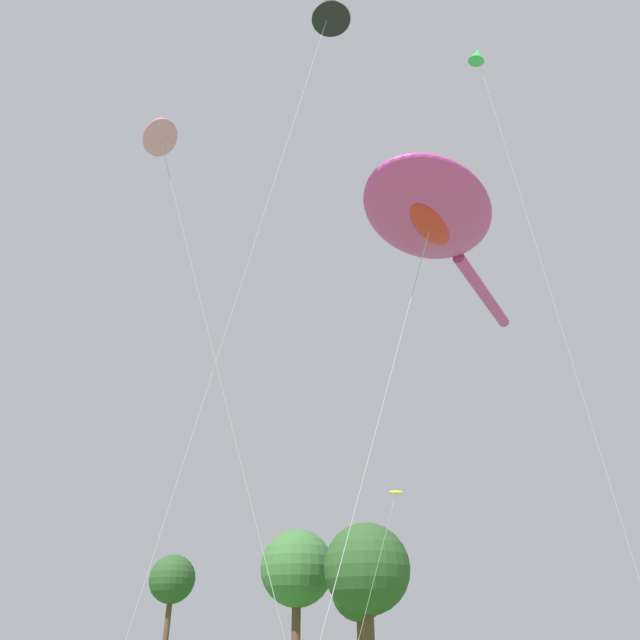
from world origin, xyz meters
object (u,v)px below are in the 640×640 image
(tree_shrub_far, at_px, (172,580))
(tree_oak_right, at_px, (359,592))
(small_kite_triangle_green, at_px, (330,9))
(small_kite_diamond_red, at_px, (395,498))
(big_show_kite, at_px, (431,216))
(tree_pine_center, at_px, (297,568))
(small_kite_tiny_distant, at_px, (161,141))
(small_kite_bird_shape, at_px, (480,64))
(tree_broad_distant, at_px, (367,568))

(tree_shrub_far, xyz_separation_m, tree_oak_right, (23.45, 3.30, -0.32))
(small_kite_triangle_green, bearing_deg, small_kite_diamond_red, 156.33)
(big_show_kite, bearing_deg, tree_pine_center, -140.89)
(small_kite_tiny_distant, relative_size, small_kite_diamond_red, 1.51)
(small_kite_tiny_distant, height_order, small_kite_triangle_green, small_kite_triangle_green)
(big_show_kite, distance_m, tree_shrub_far, 55.25)
(tree_pine_center, bearing_deg, big_show_kite, -104.84)
(small_kite_diamond_red, bearing_deg, small_kite_tiny_distant, -121.27)
(big_show_kite, distance_m, small_kite_diamond_red, 12.68)
(big_show_kite, relative_size, tree_oak_right, 1.45)
(tree_shrub_far, bearing_deg, small_kite_tiny_distant, -100.80)
(small_kite_bird_shape, xyz_separation_m, tree_shrub_far, (1.97, 58.80, -10.30))
(big_show_kite, bearing_deg, small_kite_diamond_red, -145.07)
(small_kite_diamond_red, bearing_deg, small_kite_triangle_green, -110.80)
(small_kite_diamond_red, bearing_deg, tree_shrub_far, 105.45)
(tree_broad_distant, bearing_deg, small_kite_diamond_red, -114.07)
(small_kite_tiny_distant, distance_m, small_kite_triangle_green, 9.56)
(big_show_kite, xyz_separation_m, tree_shrub_far, (1.56, 54.74, -7.32))
(small_kite_tiny_distant, distance_m, tree_oak_right, 70.67)
(tree_shrub_far, bearing_deg, small_kite_diamond_red, -87.77)
(small_kite_triangle_green, bearing_deg, big_show_kite, 128.92)
(big_show_kite, height_order, small_kite_bird_shape, small_kite_bird_shape)
(small_kite_bird_shape, relative_size, tree_shrub_far, 1.82)
(tree_oak_right, bearing_deg, tree_pine_center, -134.70)
(small_kite_triangle_green, distance_m, tree_broad_distant, 45.45)
(small_kite_bird_shape, distance_m, tree_shrub_far, 59.73)
(big_show_kite, relative_size, tree_shrub_far, 1.54)
(small_kite_diamond_red, xyz_separation_m, tree_shrub_far, (-1.75, 45.12, 0.26))
(small_kite_tiny_distant, distance_m, tree_shrub_far, 59.39)
(small_kite_bird_shape, height_order, tree_pine_center, small_kite_bird_shape)
(small_kite_diamond_red, height_order, tree_shrub_far, tree_shrub_far)
(small_kite_diamond_red, height_order, tree_oak_right, tree_oak_right)
(big_show_kite, distance_m, small_kite_tiny_distant, 10.71)
(big_show_kite, height_order, tree_oak_right, big_show_kite)
(small_kite_triangle_green, relative_size, tree_shrub_far, 2.01)
(small_kite_tiny_distant, relative_size, tree_shrub_far, 1.16)
(big_show_kite, relative_size, small_kite_diamond_red, 2.00)
(small_kite_bird_shape, relative_size, small_kite_triangle_green, 0.90)
(small_kite_diamond_red, distance_m, tree_broad_distant, 28.96)
(tree_oak_right, bearing_deg, tree_broad_distant, -114.21)
(tree_shrub_far, bearing_deg, big_show_kite, -91.63)
(tree_pine_center, bearing_deg, tree_broad_distant, -69.42)
(tree_shrub_far, bearing_deg, small_kite_bird_shape, -91.92)
(big_show_kite, relative_size, tree_broad_distant, 1.38)
(big_show_kite, xyz_separation_m, tree_broad_distant, (15.13, 36.06, -7.47))
(big_show_kite, relative_size, small_kite_bird_shape, 0.84)
(small_kite_tiny_distant, bearing_deg, tree_shrub_far, -16.47)
(small_kite_diamond_red, bearing_deg, tree_broad_distant, 79.16)
(tree_pine_center, distance_m, tree_oak_right, 18.71)
(small_kite_triangle_green, bearing_deg, tree_broad_distant, 162.90)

